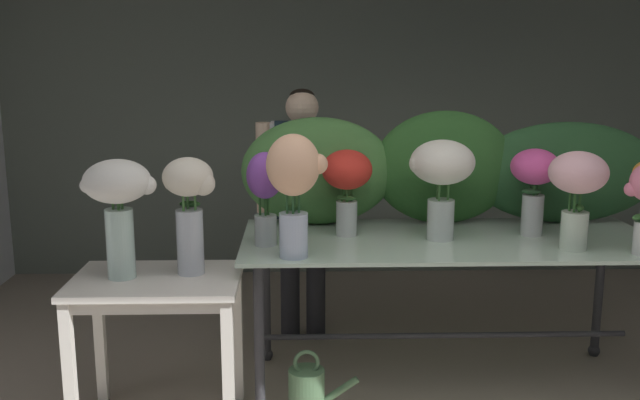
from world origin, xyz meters
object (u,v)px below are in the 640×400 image
at_px(vase_ivory_stock, 442,173).
at_px(vase_white_roses_tall, 118,200).
at_px(display_table_glass, 448,259).
at_px(side_table_white, 157,298).
at_px(florist, 302,189).
at_px(vase_fuchsia_lilies, 535,179).
at_px(vase_scarlet_freesia, 347,179).
at_px(vase_cream_lisianthus_tall, 189,203).
at_px(vase_blush_carnations, 577,186).
at_px(watering_can, 308,391).
at_px(vase_peach_tulips, 294,182).
at_px(vase_violet_roses, 265,190).

xyz_separation_m(vase_ivory_stock, vase_white_roses_tall, (-1.55, -0.33, -0.07)).
height_order(display_table_glass, side_table_white, display_table_glass).
distance_m(display_table_glass, florist, 1.06).
xyz_separation_m(side_table_white, vase_fuchsia_lilies, (1.90, 0.41, 0.49)).
xyz_separation_m(florist, vase_scarlet_freesia, (0.23, -0.62, 0.17)).
bearing_deg(vase_cream_lisianthus_tall, vase_white_roses_tall, -170.07).
xyz_separation_m(vase_ivory_stock, vase_fuchsia_lilies, (0.50, 0.08, -0.05)).
bearing_deg(vase_blush_carnations, watering_can, -176.53).
relative_size(florist, vase_peach_tulips, 2.69).
distance_m(vase_blush_carnations, watering_can, 1.66).
relative_size(display_table_glass, vase_fuchsia_lilies, 4.68).
height_order(vase_peach_tulips, vase_white_roses_tall, vase_peach_tulips).
xyz_separation_m(side_table_white, vase_cream_lisianthus_tall, (0.16, 0.06, 0.44)).
bearing_deg(vase_blush_carnations, vase_ivory_stock, 161.49).
xyz_separation_m(display_table_glass, watering_can, (-0.74, -0.32, -0.58)).
xyz_separation_m(vase_fuchsia_lilies, vase_white_roses_tall, (-2.06, -0.41, -0.02)).
distance_m(vase_ivory_stock, vase_violet_roses, 0.90).
bearing_deg(vase_ivory_stock, vase_scarlet_freesia, 168.03).
xyz_separation_m(side_table_white, florist, (0.69, 1.05, 0.32)).
bearing_deg(vase_cream_lisianthus_tall, vase_blush_carnations, 2.23).
bearing_deg(florist, vase_ivory_stock, -45.47).
distance_m(florist, vase_peach_tulips, 1.05).
relative_size(florist, vase_violet_roses, 3.33).
relative_size(vase_fuchsia_lilies, vase_peach_tulips, 0.79).
xyz_separation_m(vase_scarlet_freesia, vase_fuchsia_lilies, (0.98, -0.02, 0.00)).
distance_m(vase_ivory_stock, watering_can, 1.29).
xyz_separation_m(vase_peach_tulips, vase_violet_roses, (-0.15, 0.22, -0.08)).
height_order(vase_scarlet_freesia, vase_violet_roses, vase_violet_roses).
bearing_deg(vase_fuchsia_lilies, vase_cream_lisianthus_tall, -168.45).
relative_size(florist, vase_scarlet_freesia, 3.44).
relative_size(vase_ivory_stock, vase_cream_lisianthus_tall, 0.93).
bearing_deg(vase_ivory_stock, vase_violet_roses, -174.64).
xyz_separation_m(florist, vase_blush_carnations, (1.32, -0.93, 0.18)).
distance_m(display_table_glass, vase_peach_tulips, 0.99).
relative_size(display_table_glass, watering_can, 6.11).
relative_size(display_table_glass, vase_peach_tulips, 3.69).
bearing_deg(vase_blush_carnations, vase_violet_roses, 175.37).
distance_m(vase_scarlet_freesia, vase_violet_roses, 0.46).
xyz_separation_m(vase_scarlet_freesia, vase_cream_lisianthus_tall, (-0.76, -0.38, -0.05)).
bearing_deg(vase_cream_lisianthus_tall, side_table_white, -160.95).
relative_size(vase_fuchsia_lilies, vase_cream_lisianthus_tall, 0.83).
distance_m(vase_blush_carnations, vase_peach_tulips, 1.37).
relative_size(florist, vase_fuchsia_lilies, 3.40).
relative_size(vase_ivory_stock, vase_violet_roses, 1.10).
height_order(side_table_white, vase_white_roses_tall, vase_white_roses_tall).
xyz_separation_m(vase_scarlet_freesia, watering_can, (-0.21, -0.39, -1.00)).
distance_m(vase_violet_roses, watering_can, 1.02).
relative_size(florist, vase_ivory_stock, 3.03).
distance_m(vase_fuchsia_lilies, vase_cream_lisianthus_tall, 1.78).
height_order(vase_white_roses_tall, watering_can, vase_white_roses_tall).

